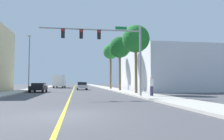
{
  "coord_description": "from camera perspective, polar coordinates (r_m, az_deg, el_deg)",
  "views": [
    {
      "loc": [
        0.57,
        -9.55,
        1.43
      ],
      "look_at": [
        5.7,
        21.66,
        3.19
      ],
      "focal_mm": 34.72,
      "sensor_mm": 36.0,
      "label": 1
    }
  ],
  "objects": [
    {
      "name": "traffic_signal_mast",
      "position": [
        20.36,
        -1.0,
        7.06
      ],
      "size": [
        9.45,
        0.36,
        6.61
      ],
      "color": "gray",
      "rests_on": "sidewalk_right"
    },
    {
      "name": "sidewalk_right",
      "position": [
        52.04,
        -1.57,
        -4.68
      ],
      "size": [
        2.86,
        168.0,
        0.15
      ],
      "primitive_type": "cube",
      "color": "#B2ADA3",
      "rests_on": "ground"
    },
    {
      "name": "car_black",
      "position": [
        32.26,
        -18.76,
        -4.32
      ],
      "size": [
        1.93,
        4.34,
        1.3
      ],
      "rotation": [
        0.0,
        0.0,
        3.13
      ],
      "color": "black",
      "rests_on": "ground"
    },
    {
      "name": "palm_near",
      "position": [
        26.3,
        6.28,
        8.01
      ],
      "size": [
        3.29,
        3.29,
        8.09
      ],
      "color": "brown",
      "rests_on": "sidewalk_right"
    },
    {
      "name": "car_silver",
      "position": [
        40.35,
        -7.93,
        -4.15
      ],
      "size": [
        1.91,
        3.92,
        1.4
      ],
      "rotation": [
        0.0,
        0.0,
        0.02
      ],
      "color": "#BCBCC1",
      "rests_on": "ground"
    },
    {
      "name": "lane_marking_center",
      "position": [
        51.57,
        -10.0,
        -4.72
      ],
      "size": [
        0.16,
        144.0,
        0.01
      ],
      "primitive_type": "cube",
      "color": "yellow",
      "rests_on": "ground"
    },
    {
      "name": "sidewalk_left",
      "position": [
        52.21,
        -18.39,
        -4.51
      ],
      "size": [
        2.86,
        168.0,
        0.15
      ],
      "primitive_type": "cube",
      "color": "#B2ADA3",
      "rests_on": "ground"
    },
    {
      "name": "delivery_truck",
      "position": [
        55.43,
        -13.66,
        -2.88
      ],
      "size": [
        2.67,
        8.89,
        3.07
      ],
      "rotation": [
        0.0,
        0.0,
        -0.03
      ],
      "color": "silver",
      "rests_on": "ground"
    },
    {
      "name": "pedestrian",
      "position": [
        20.81,
        10.38,
        -4.15
      ],
      "size": [
        0.38,
        0.38,
        1.82
      ],
      "rotation": [
        0.0,
        0.0,
        1.64
      ],
      "color": "#3F3859",
      "rests_on": "sidewalk_right"
    },
    {
      "name": "car_white",
      "position": [
        60.53,
        -8.37,
        -3.8
      ],
      "size": [
        1.8,
        4.14,
        1.45
      ],
      "rotation": [
        0.0,
        0.0,
        0.0
      ],
      "color": "white",
      "rests_on": "ground"
    },
    {
      "name": "palm_mid",
      "position": [
        34.69,
        2.08,
        5.88
      ],
      "size": [
        3.37,
        3.37,
        8.51
      ],
      "color": "brown",
      "rests_on": "sidewalk_right"
    },
    {
      "name": "palm_far",
      "position": [
        43.25,
        -0.35,
        4.7
      ],
      "size": [
        2.99,
        2.99,
        8.87
      ],
      "color": "brown",
      "rests_on": "sidewalk_right"
    },
    {
      "name": "ground",
      "position": [
        51.57,
        -10.0,
        -4.73
      ],
      "size": [
        192.0,
        192.0,
        0.0
      ],
      "primitive_type": "plane",
      "color": "#47474C"
    },
    {
      "name": "street_lamp",
      "position": [
        35.79,
        -20.98,
        2.49
      ],
      "size": [
        0.56,
        0.28,
        8.52
      ],
      "color": "gray",
      "rests_on": "sidewalk_left"
    },
    {
      "name": "building_right_near",
      "position": [
        41.48,
        15.29,
        -0.31
      ],
      "size": [
        15.46,
        21.45,
        6.87
      ],
      "primitive_type": "cube",
      "color": "silver",
      "rests_on": "ground"
    }
  ]
}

